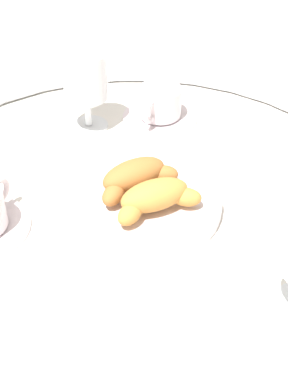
{
  "coord_description": "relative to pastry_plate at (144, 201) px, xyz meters",
  "views": [
    {
      "loc": [
        0.15,
        0.55,
        0.51
      ],
      "look_at": [
        -0.02,
        0.0,
        0.03
      ],
      "focal_mm": 49.33,
      "sensor_mm": 36.0,
      "label": 1
    }
  ],
  "objects": [
    {
      "name": "croissant_small",
      "position": [
        -0.01,
        0.03,
        0.03
      ],
      "size": [
        0.14,
        0.07,
        0.04
      ],
      "color": "#CC893D",
      "rests_on": "pastry_plate"
    },
    {
      "name": "ground_plane",
      "position": [
        0.02,
        -0.0,
        -0.01
      ],
      "size": [
        2.2,
        2.2,
        0.0
      ],
      "primitive_type": "plane",
      "color": "silver"
    },
    {
      "name": "juice_glass_left",
      "position": [
        0.03,
        -0.24,
        0.08
      ],
      "size": [
        0.08,
        0.08,
        0.14
      ],
      "color": "white",
      "rests_on": "ground_plane"
    },
    {
      "name": "croissant_large",
      "position": [
        0.01,
        -0.02,
        0.03
      ],
      "size": [
        0.13,
        0.09,
        0.04
      ],
      "color": "#AD6B33",
      "rests_on": "pastry_plate"
    },
    {
      "name": "pastry_plate",
      "position": [
        0.0,
        0.0,
        0.0
      ],
      "size": [
        0.23,
        0.23,
        0.02
      ],
      "color": "silver",
      "rests_on": "ground_plane"
    },
    {
      "name": "coffee_cup_near",
      "position": [
        -0.1,
        -0.23,
        0.01
      ],
      "size": [
        0.14,
        0.14,
        0.06
      ],
      "color": "silver",
      "rests_on": "ground_plane"
    },
    {
      "name": "table_chrome_rim",
      "position": [
        0.02,
        -0.0,
        -0.0
      ],
      "size": [
        0.82,
        0.82,
        0.02
      ],
      "primitive_type": "torus",
      "color": "silver",
      "rests_on": "ground_plane"
    },
    {
      "name": "folded_napkin",
      "position": [
        -0.26,
        -0.11,
        -0.01
      ],
      "size": [
        0.13,
        0.13,
        0.01
      ],
      "primitive_type": "cube",
      "rotation": [
        0.0,
        0.0,
        0.15
      ],
      "color": "silver",
      "rests_on": "ground_plane"
    }
  ]
}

